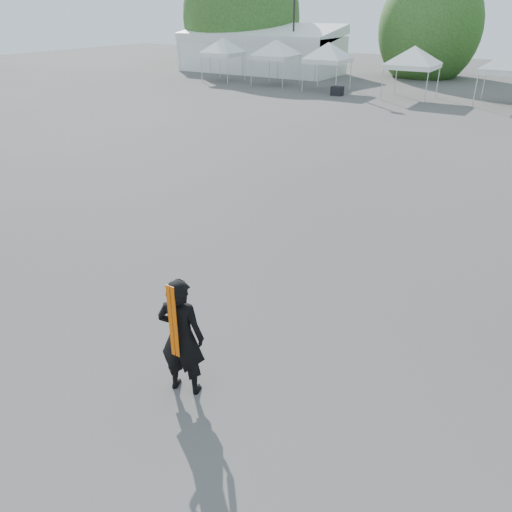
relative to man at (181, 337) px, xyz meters
The scene contains 12 objects.
ground 3.10m from the man, 84.62° to the left, with size 120.00×120.00×0.00m, color #474442.
marquee 43.70m from the man, 119.82° to the left, with size 15.00×6.25×4.23m.
light_pole_west 41.22m from the man, 115.65° to the left, with size 0.60×0.25×10.30m.
tree_far_w 48.45m from the man, 122.17° to the left, with size 4.80×4.80×7.30m.
tree_mid_w 43.69m from the man, 100.21° to the left, with size 4.16×4.16×6.33m.
tent_a 37.76m from the man, 124.18° to the left, with size 3.93×3.93×3.88m.
tent_b 35.40m from the man, 117.41° to the left, with size 4.25×4.25×3.88m.
tent_c 33.00m from the man, 110.67° to the left, with size 4.03×4.03×3.88m.
tent_d 30.92m from the man, 99.94° to the left, with size 4.38×4.38×3.88m.
tent_e 30.98m from the man, 89.23° to the left, with size 4.38×4.38×3.88m.
man is the anchor object (origin of this frame).
crate_west 30.79m from the man, 108.96° to the left, with size 0.78×0.61×0.61m, color black.
Camera 1 is at (4.08, -7.71, 5.65)m, focal length 35.00 mm.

